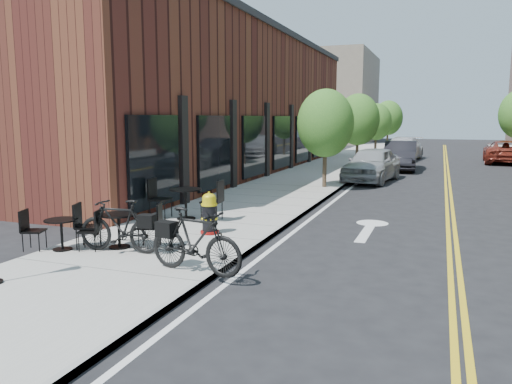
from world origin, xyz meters
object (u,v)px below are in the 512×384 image
at_px(parked_car_b, 400,156).
at_px(parked_car_far, 505,152).
at_px(bicycle_right, 195,241).
at_px(parked_car_a, 372,164).
at_px(fire_hydrant, 209,214).
at_px(bistro_set_c, 186,199).
at_px(bistro_set_a, 119,226).
at_px(bicycle_left, 120,226).
at_px(bistro_set_b, 62,230).
at_px(parked_car_c, 402,149).

distance_m(parked_car_b, parked_car_far, 8.60).
bearing_deg(parked_car_b, bicycle_right, -97.69).
height_order(bicycle_right, parked_car_a, parked_car_a).
xyz_separation_m(fire_hydrant, bistro_set_c, (-1.32, 1.30, 0.07)).
height_order(fire_hydrant, parked_car_a, parked_car_a).
relative_size(bistro_set_a, parked_car_b, 0.38).
bearing_deg(bicycle_right, parked_car_b, 4.49).
bearing_deg(bistro_set_c, bicycle_left, -89.37).
bearing_deg(bicycle_right, bistro_set_a, 76.32).
relative_size(bistro_set_b, bistro_set_c, 0.78).
bearing_deg(bistro_set_c, parked_car_c, 75.19).
relative_size(parked_car_a, parked_car_b, 0.96).
xyz_separation_m(bistro_set_c, parked_car_c, (3.94, 22.94, 0.10)).
bearing_deg(bicycle_right, bistro_set_c, 40.00).
xyz_separation_m(bistro_set_c, parked_car_b, (4.30, 16.40, 0.12)).
bearing_deg(parked_car_b, bistro_set_a, -104.54).
distance_m(bicycle_right, parked_car_a, 14.98).
bearing_deg(parked_car_far, parked_car_b, 49.96).
bearing_deg(bistro_set_b, bicycle_left, -6.88).
relative_size(bistro_set_a, bistro_set_c, 0.88).
height_order(fire_hydrant, bicycle_left, bicycle_left).
xyz_separation_m(fire_hydrant, bistro_set_b, (-2.21, -2.40, -0.05)).
bearing_deg(bicycle_left, bistro_set_b, -83.20).
bearing_deg(bistro_set_a, bistro_set_c, 72.50).
xyz_separation_m(parked_car_b, parked_car_c, (-0.36, 6.55, -0.02)).
bearing_deg(parked_car_a, bicycle_right, -86.40).
height_order(parked_car_a, parked_car_far, parked_car_a).
xyz_separation_m(fire_hydrant, parked_car_a, (2.19, 12.10, 0.18)).
distance_m(fire_hydrant, parked_car_a, 12.30).
bearing_deg(parked_car_far, bistro_set_c, 68.40).
distance_m(bicycle_left, parked_car_far, 27.93).
height_order(bicycle_left, bistro_set_a, bicycle_left).
height_order(bicycle_left, bistro_set_b, bicycle_left).
xyz_separation_m(parked_car_a, parked_car_far, (6.60, 11.94, -0.06)).
distance_m(parked_car_c, parked_car_far, 6.17).
bearing_deg(bicycle_left, parked_car_far, 153.73).
distance_m(bicycle_right, parked_car_b, 20.61).
height_order(bistro_set_a, parked_car_far, parked_car_far).
bearing_deg(parked_car_b, bicycle_left, -103.71).
xyz_separation_m(bicycle_right, bistro_set_a, (-2.30, 1.00, -0.11)).
relative_size(bicycle_right, bistro_set_c, 0.96).
xyz_separation_m(bistro_set_a, parked_car_far, (10.00, 25.88, 0.12)).
bearing_deg(bistro_set_a, parked_car_c, 62.21).
height_order(bistro_set_a, parked_car_b, parked_car_b).
distance_m(parked_car_a, parked_car_far, 13.65).
distance_m(bicycle_left, parked_car_b, 20.21).
distance_m(bicycle_right, bistro_set_a, 2.51).
bearing_deg(fire_hydrant, parked_car_c, 87.74).
distance_m(parked_car_a, parked_car_b, 5.65).
height_order(bistro_set_b, parked_car_b, parked_car_b).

